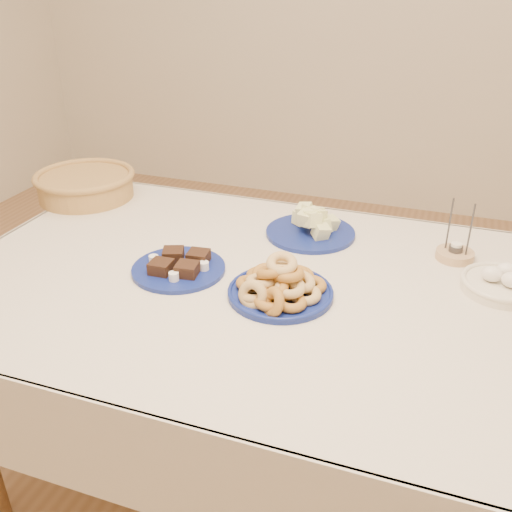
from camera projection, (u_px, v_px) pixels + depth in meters
name	position (u px, v px, depth m)	size (l,w,h in m)	color
ground	(261.00, 479.00, 1.87)	(5.00, 5.00, 0.00)	#986C48
dining_table	(262.00, 314.00, 1.57)	(1.71, 1.11, 0.75)	brown
donut_platter	(280.00, 286.00, 1.44)	(0.35, 0.35, 0.12)	navy
melon_plate	(312.00, 226.00, 1.76)	(0.35, 0.35, 0.10)	navy
brownie_plate	(179.00, 267.00, 1.56)	(0.32, 0.32, 0.05)	navy
wicker_basket	(85.00, 184.00, 2.04)	(0.37, 0.37, 0.09)	olive
candle_holder	(455.00, 254.00, 1.63)	(0.14, 0.14, 0.18)	tan
egg_bowl	(502.00, 283.00, 1.47)	(0.23, 0.23, 0.07)	silver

